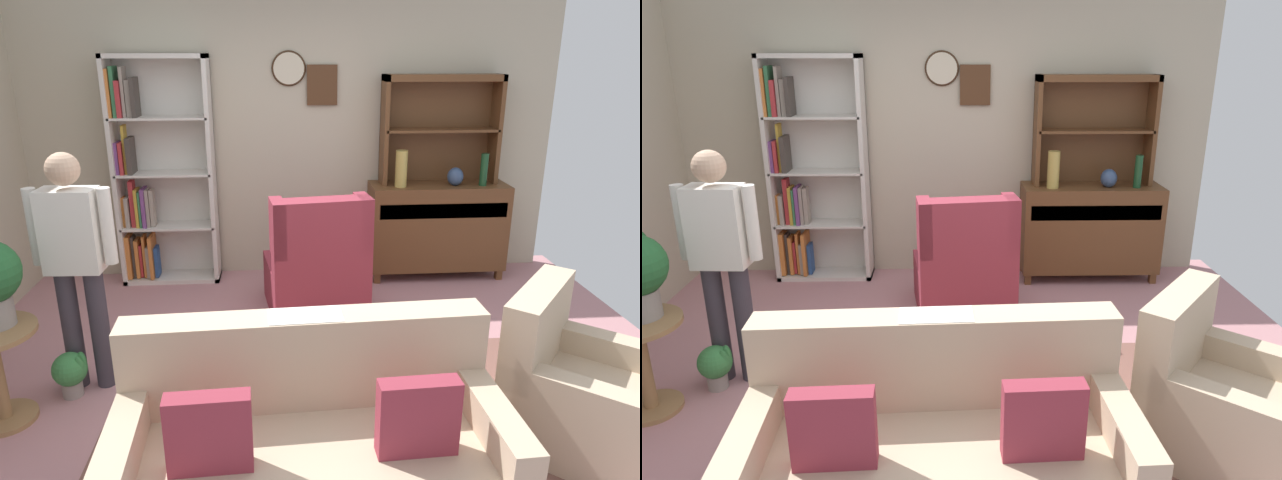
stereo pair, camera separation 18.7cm
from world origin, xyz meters
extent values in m
cube|color=#B27A7F|center=(0.00, 0.00, -0.01)|extent=(5.40, 4.60, 0.02)
cube|color=#BCB299|center=(0.00, 2.13, 1.40)|extent=(5.00, 0.06, 2.80)
cylinder|color=beige|center=(-0.04, 2.08, 1.97)|extent=(0.28, 0.03, 0.28)
torus|color=#382314|center=(-0.04, 2.08, 1.97)|extent=(0.31, 0.02, 0.31)
cube|color=#4C2D19|center=(0.26, 2.08, 1.82)|extent=(0.28, 0.03, 0.36)
cube|color=brown|center=(0.20, -0.30, 0.00)|extent=(2.87, 1.63, 0.01)
cube|color=silver|center=(-1.63, 1.93, 1.05)|extent=(0.04, 0.30, 2.10)
cube|color=silver|center=(-0.77, 1.93, 1.05)|extent=(0.04, 0.30, 2.10)
cube|color=silver|center=(-1.20, 1.93, 2.08)|extent=(0.90, 0.30, 0.04)
cube|color=silver|center=(-1.20, 1.93, 0.02)|extent=(0.90, 0.30, 0.04)
cube|color=silver|center=(-1.20, 2.07, 1.05)|extent=(0.90, 0.01, 2.10)
cube|color=silver|center=(-1.20, 1.93, 0.55)|extent=(0.86, 0.30, 0.02)
cube|color=#CC7233|center=(-1.59, 1.91, 0.26)|extent=(0.04, 0.19, 0.42)
cube|color=#3F3833|center=(-1.55, 1.91, 0.25)|extent=(0.02, 0.12, 0.40)
cube|color=#CC7233|center=(-1.52, 1.91, 0.24)|extent=(0.03, 0.15, 0.38)
cube|color=#B22D33|center=(-1.49, 1.91, 0.21)|extent=(0.02, 0.11, 0.32)
cube|color=#CC7233|center=(-1.45, 1.91, 0.26)|extent=(0.03, 0.13, 0.41)
cube|color=gray|center=(-1.42, 1.91, 0.20)|extent=(0.03, 0.18, 0.31)
cube|color=#CC7233|center=(-1.38, 1.91, 0.26)|extent=(0.03, 0.24, 0.41)
cube|color=#284C8C|center=(-1.34, 1.91, 0.20)|extent=(0.03, 0.14, 0.29)
cube|color=silver|center=(-1.20, 1.93, 1.05)|extent=(0.86, 0.30, 0.02)
cube|color=#CC7233|center=(-1.60, 1.91, 0.70)|extent=(0.03, 0.11, 0.28)
cube|color=gray|center=(-1.56, 1.91, 0.70)|extent=(0.04, 0.17, 0.28)
cube|color=#B22D33|center=(-1.51, 1.91, 0.77)|extent=(0.04, 0.11, 0.44)
cube|color=gold|center=(-1.47, 1.91, 0.73)|extent=(0.03, 0.16, 0.36)
cube|color=#337247|center=(-1.44, 1.91, 0.72)|extent=(0.02, 0.17, 0.34)
cube|color=#723F7F|center=(-1.41, 1.91, 0.74)|extent=(0.03, 0.19, 0.36)
cube|color=gray|center=(-1.38, 1.91, 0.73)|extent=(0.03, 0.15, 0.35)
cube|color=gray|center=(-1.34, 1.91, 0.73)|extent=(0.04, 0.11, 0.35)
cube|color=silver|center=(-1.20, 1.93, 1.56)|extent=(0.86, 0.30, 0.02)
cube|color=#723F7F|center=(-1.60, 1.91, 1.20)|extent=(0.03, 0.17, 0.28)
cube|color=#B22D33|center=(-1.56, 1.91, 1.20)|extent=(0.03, 0.20, 0.29)
cube|color=gold|center=(-1.53, 1.91, 1.28)|extent=(0.02, 0.12, 0.44)
cube|color=#3F3833|center=(-1.49, 1.91, 1.22)|extent=(0.04, 0.21, 0.32)
cube|color=#CC7233|center=(-1.60, 1.91, 1.77)|extent=(0.02, 0.22, 0.41)
cube|color=#337247|center=(-1.56, 1.91, 1.78)|extent=(0.03, 0.18, 0.43)
cube|color=#B22D33|center=(-1.53, 1.91, 1.72)|extent=(0.04, 0.21, 0.31)
cube|color=gray|center=(-1.49, 1.91, 1.78)|extent=(0.03, 0.16, 0.43)
cube|color=gray|center=(-1.45, 1.91, 1.72)|extent=(0.04, 0.13, 0.32)
cube|color=#3F3833|center=(-1.40, 1.91, 1.74)|extent=(0.04, 0.22, 0.34)
cube|color=brown|center=(1.36, 1.86, 0.51)|extent=(1.30, 0.45, 0.82)
cube|color=brown|center=(0.76, 1.69, 0.05)|extent=(0.06, 0.06, 0.10)
cube|color=brown|center=(1.96, 1.69, 0.05)|extent=(0.06, 0.06, 0.10)
cube|color=brown|center=(0.76, 2.04, 0.05)|extent=(0.06, 0.06, 0.10)
cube|color=brown|center=(1.96, 2.04, 0.05)|extent=(0.06, 0.06, 0.10)
cube|color=#492C18|center=(1.36, 1.64, 0.71)|extent=(1.20, 0.01, 0.14)
cube|color=brown|center=(0.83, 1.94, 1.42)|extent=(0.04, 0.26, 1.00)
cube|color=brown|center=(1.89, 1.94, 1.42)|extent=(0.04, 0.26, 1.00)
cube|color=brown|center=(1.36, 1.94, 1.89)|extent=(1.10, 0.26, 0.06)
cube|color=brown|center=(1.36, 1.94, 1.42)|extent=(1.06, 0.26, 0.02)
cube|color=brown|center=(1.36, 2.06, 1.42)|extent=(1.10, 0.01, 1.00)
cylinder|color=tan|center=(0.97, 1.78, 1.09)|extent=(0.11, 0.11, 0.34)
ellipsoid|color=#33476B|center=(1.49, 1.79, 1.01)|extent=(0.15, 0.15, 0.17)
cylinder|color=#194223|center=(1.75, 1.77, 1.07)|extent=(0.07, 0.07, 0.30)
cube|color=#C6AD8E|center=(-0.03, -1.12, 0.21)|extent=(1.84, 0.93, 0.42)
cube|color=#C6AD8E|center=(-0.05, -0.79, 0.66)|extent=(1.81, 0.28, 0.48)
cube|color=#C6AD8E|center=(-0.86, -1.15, 0.30)|extent=(0.18, 0.86, 0.60)
cube|color=#C6AD8E|center=(0.80, -1.08, 0.30)|extent=(0.18, 0.86, 0.60)
cube|color=maroon|center=(-0.48, -1.26, 0.60)|extent=(0.36, 0.12, 0.36)
cube|color=maroon|center=(0.42, -1.22, 0.60)|extent=(0.36, 0.12, 0.36)
cube|color=white|center=(-0.05, -0.79, 0.90)|extent=(0.37, 0.20, 0.00)
cube|color=#C6AD8E|center=(1.51, -0.69, 0.20)|extent=(1.08, 1.08, 0.40)
cube|color=#C6AD8E|center=(1.28, -0.50, 0.64)|extent=(0.62, 0.69, 0.48)
cube|color=#C6AD8E|center=(1.31, -0.92, 0.28)|extent=(0.68, 0.61, 0.55)
cube|color=#C6AD8E|center=(1.71, -0.46, 0.28)|extent=(0.68, 0.61, 0.55)
cube|color=maroon|center=(0.13, 1.17, 0.21)|extent=(0.88, 0.90, 0.42)
cube|color=maroon|center=(0.17, 0.87, 0.74)|extent=(0.80, 0.30, 0.63)
cube|color=maroon|center=(0.50, 0.95, 0.83)|extent=(0.14, 0.29, 0.44)
cube|color=maroon|center=(-0.18, 0.86, 0.83)|extent=(0.14, 0.29, 0.44)
cylinder|color=#997047|center=(-1.84, -0.25, 0.01)|extent=(0.36, 0.36, 0.03)
cylinder|color=gray|center=(-1.52, -0.01, 0.05)|extent=(0.13, 0.13, 0.10)
sphere|color=#387F42|center=(-1.52, -0.01, 0.19)|extent=(0.22, 0.22, 0.22)
ellipsoid|color=#387F42|center=(-1.45, -0.04, 0.22)|extent=(0.06, 0.04, 0.15)
ellipsoid|color=#387F42|center=(-1.44, -0.01, 0.22)|extent=(0.06, 0.04, 0.15)
ellipsoid|color=#387F42|center=(-1.45, 0.02, 0.22)|extent=(0.06, 0.04, 0.15)
cylinder|color=#38333D|center=(-1.52, 0.12, 0.41)|extent=(0.13, 0.13, 0.82)
cylinder|color=#38333D|center=(-1.34, 0.11, 0.41)|extent=(0.13, 0.13, 0.82)
cube|color=silver|center=(-1.43, 0.11, 1.08)|extent=(0.35, 0.22, 0.52)
sphere|color=tan|center=(-1.43, 0.11, 1.46)|extent=(0.21, 0.21, 0.20)
cylinder|color=silver|center=(-1.65, 0.12, 1.11)|extent=(0.08, 0.08, 0.48)
cylinder|color=silver|center=(-1.21, 0.10, 1.11)|extent=(0.08, 0.08, 0.48)
cube|color=brown|center=(-0.03, -0.12, 0.40)|extent=(0.80, 0.50, 0.03)
cube|color=brown|center=(-0.40, -0.34, 0.20)|extent=(0.05, 0.05, 0.39)
cube|color=brown|center=(0.34, -0.34, 0.20)|extent=(0.05, 0.05, 0.39)
cube|color=brown|center=(-0.40, 0.10, 0.20)|extent=(0.05, 0.05, 0.39)
cube|color=brown|center=(0.34, 0.10, 0.20)|extent=(0.05, 0.05, 0.39)
cube|color=gold|center=(0.08, -0.15, 0.43)|extent=(0.21, 0.11, 0.02)
cube|color=#723F7F|center=(0.06, -0.17, 0.46)|extent=(0.16, 0.13, 0.03)
cube|color=#337247|center=(0.07, -0.15, 0.48)|extent=(0.16, 0.12, 0.03)
cube|color=#723F7F|center=(0.07, -0.16, 0.51)|extent=(0.16, 0.14, 0.02)
camera|label=1|loc=(-0.16, -3.25, 2.12)|focal=31.48mm
camera|label=2|loc=(0.02, -3.26, 2.12)|focal=31.48mm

